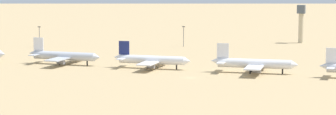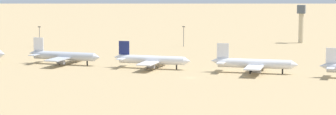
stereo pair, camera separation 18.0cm
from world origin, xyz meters
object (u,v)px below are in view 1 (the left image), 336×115
at_px(parked_jet_white_1, 64,56).
at_px(parked_jet_navy_2, 151,60).
at_px(light_pole_mid, 39,35).
at_px(parked_jet_white_3, 254,64).
at_px(control_tower, 301,20).
at_px(light_pole_west, 184,35).

height_order(parked_jet_white_1, parked_jet_navy_2, parked_jet_white_1).
distance_m(parked_jet_white_1, parked_jet_navy_2, 47.80).
height_order(parked_jet_white_1, light_pole_mid, parked_jet_white_1).
height_order(parked_jet_white_3, control_tower, control_tower).
relative_size(parked_jet_navy_2, parked_jet_white_3, 0.96).
distance_m(parked_jet_navy_2, light_pole_mid, 121.00).
relative_size(parked_jet_navy_2, light_pole_west, 3.11).
relative_size(parked_jet_navy_2, light_pole_mid, 3.08).
bearing_deg(parked_jet_white_1, light_pole_west, 72.44).
height_order(parked_jet_navy_2, light_pole_west, parked_jet_navy_2).
bearing_deg(parked_jet_white_3, parked_jet_white_1, 176.45).
distance_m(parked_jet_white_1, control_tower, 177.89).
xyz_separation_m(parked_jet_white_3, control_tower, (2.79, 146.17, 10.57)).
xyz_separation_m(parked_jet_navy_2, parked_jet_white_3, (51.08, 0.04, 0.18)).
relative_size(parked_jet_white_1, control_tower, 1.63).
height_order(parked_jet_white_3, light_pole_west, parked_jet_white_3).
bearing_deg(parked_jet_navy_2, control_tower, 69.18).
bearing_deg(parked_jet_white_1, parked_jet_navy_2, 0.78).
bearing_deg(light_pole_mid, light_pole_west, 19.42).
bearing_deg(parked_jet_navy_2, light_pole_west, 96.91).
bearing_deg(control_tower, parked_jet_navy_2, -110.23).
relative_size(parked_jet_white_1, light_pole_west, 3.17).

